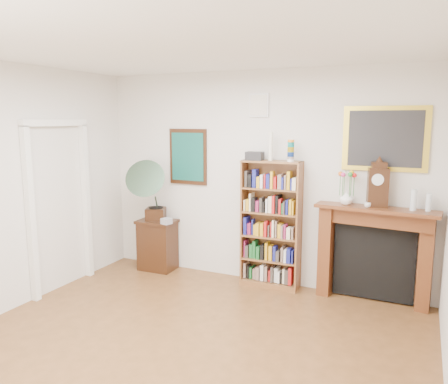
# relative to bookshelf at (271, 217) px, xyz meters

# --- Properties ---
(room) EXTENTS (4.51, 5.01, 2.81)m
(room) POSITION_rel_bookshelf_xyz_m (-0.23, -2.34, 0.47)
(room) COLOR brown
(room) RESTS_ON ground
(door_casing) EXTENTS (0.08, 1.02, 2.17)m
(door_casing) POSITION_rel_bookshelf_xyz_m (-2.44, -1.14, 0.34)
(door_casing) COLOR white
(door_casing) RESTS_ON left_wall
(teal_poster) EXTENTS (0.58, 0.04, 0.78)m
(teal_poster) POSITION_rel_bookshelf_xyz_m (-1.28, 0.14, 0.73)
(teal_poster) COLOR black
(teal_poster) RESTS_ON back_wall
(small_picture) EXTENTS (0.26, 0.04, 0.30)m
(small_picture) POSITION_rel_bookshelf_xyz_m (-0.23, 0.14, 1.43)
(small_picture) COLOR white
(small_picture) RESTS_ON back_wall
(gilt_painting) EXTENTS (0.95, 0.04, 0.75)m
(gilt_painting) POSITION_rel_bookshelf_xyz_m (1.32, 0.14, 1.03)
(gilt_painting) COLOR gold
(gilt_painting) RESTS_ON back_wall
(bookshelf) EXTENTS (0.77, 0.30, 1.91)m
(bookshelf) POSITION_rel_bookshelf_xyz_m (0.00, 0.00, 0.00)
(bookshelf) COLOR brown
(bookshelf) RESTS_ON floor
(side_cabinet) EXTENTS (0.55, 0.41, 0.73)m
(side_cabinet) POSITION_rel_bookshelf_xyz_m (-1.70, -0.06, -0.56)
(side_cabinet) COLOR black
(side_cabinet) RESTS_ON floor
(fireplace) EXTENTS (1.41, 0.45, 1.17)m
(fireplace) POSITION_rel_bookshelf_xyz_m (1.28, 0.05, -0.24)
(fireplace) COLOR #542513
(fireplace) RESTS_ON floor
(gramophone) EXTENTS (0.75, 0.83, 0.89)m
(gramophone) POSITION_rel_bookshelf_xyz_m (-1.75, -0.15, 0.31)
(gramophone) COLOR black
(gramophone) RESTS_ON side_cabinet
(cd_stack) EXTENTS (0.15, 0.15, 0.08)m
(cd_stack) POSITION_rel_bookshelf_xyz_m (-1.45, -0.20, -0.15)
(cd_stack) COLOR #B6B7C3
(cd_stack) RESTS_ON side_cabinet
(mantel_clock) EXTENTS (0.25, 0.18, 0.52)m
(mantel_clock) POSITION_rel_bookshelf_xyz_m (1.28, 0.01, 0.50)
(mantel_clock) COLOR black
(mantel_clock) RESTS_ON fireplace
(flower_vase) EXTENTS (0.17, 0.17, 0.16)m
(flower_vase) POSITION_rel_bookshelf_xyz_m (0.93, 0.02, 0.32)
(flower_vase) COLOR white
(flower_vase) RESTS_ON fireplace
(teacup) EXTENTS (0.10, 0.10, 0.06)m
(teacup) POSITION_rel_bookshelf_xyz_m (1.19, -0.06, 0.27)
(teacup) COLOR silver
(teacup) RESTS_ON fireplace
(bottle_left) EXTENTS (0.07, 0.07, 0.24)m
(bottle_left) POSITION_rel_bookshelf_xyz_m (1.67, -0.02, 0.36)
(bottle_left) COLOR silver
(bottle_left) RESTS_ON fireplace
(bottle_right) EXTENTS (0.06, 0.06, 0.20)m
(bottle_right) POSITION_rel_bookshelf_xyz_m (1.82, 0.01, 0.34)
(bottle_right) COLOR silver
(bottle_right) RESTS_ON fireplace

